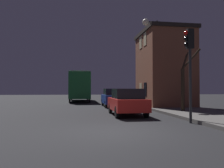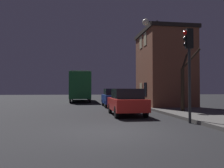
% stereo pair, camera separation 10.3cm
% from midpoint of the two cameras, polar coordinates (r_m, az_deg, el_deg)
% --- Properties ---
extents(ground_plane, '(120.00, 120.00, 0.00)m').
position_cam_midpoint_polar(ground_plane, '(8.07, 1.45, -12.28)').
color(ground_plane, black).
extents(brick_building, '(4.01, 5.17, 6.46)m').
position_cam_midpoint_polar(brick_building, '(19.54, 13.61, 4.10)').
color(brick_building, brown).
rests_on(brick_building, sidewalk).
extents(streetlamp, '(1.23, 0.51, 6.71)m').
position_cam_midpoint_polar(streetlamp, '(17.03, 10.41, 10.69)').
color(streetlamp, '#28282B').
rests_on(streetlamp, sidewalk).
extents(traffic_light, '(0.43, 0.24, 4.29)m').
position_cam_midpoint_polar(traffic_light, '(10.60, 19.65, 7.08)').
color(traffic_light, '#28282B').
rests_on(traffic_light, ground).
extents(bare_tree, '(0.97, 1.76, 3.92)m').
position_cam_midpoint_polar(bare_tree, '(14.80, 18.46, 0.60)').
color(bare_tree, '#2D2319').
rests_on(bare_tree, sidewalk).
extents(bus, '(2.48, 9.76, 3.67)m').
position_cam_midpoint_polar(bus, '(29.07, -8.20, -0.19)').
color(bus, '#1E6B33').
rests_on(bus, ground).
extents(car_near_lane, '(1.77, 3.81, 1.57)m').
position_cam_midpoint_polar(car_near_lane, '(12.92, 4.03, -4.61)').
color(car_near_lane, '#B21E19').
rests_on(car_near_lane, ground).
extents(car_mid_lane, '(1.72, 3.84, 1.61)m').
position_cam_midpoint_polar(car_mid_lane, '(19.35, 0.43, -3.53)').
color(car_mid_lane, navy).
rests_on(car_mid_lane, ground).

